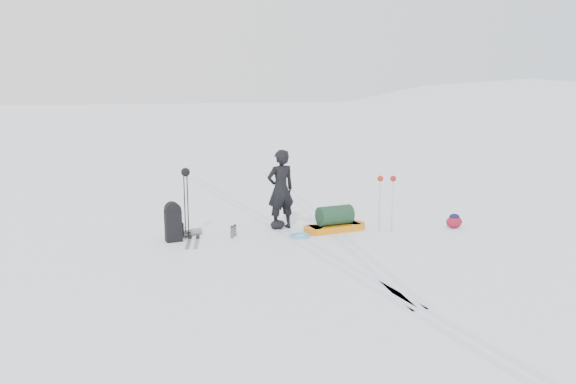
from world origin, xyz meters
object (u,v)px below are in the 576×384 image
object	(u,v)px
pulk_sled	(335,221)
expedition_rucksack	(175,223)
skier	(281,189)
ski_poles_black	(186,181)

from	to	relation	value
pulk_sled	expedition_rucksack	world-z (taller)	expedition_rucksack
expedition_rucksack	pulk_sled	bearing A→B (deg)	-10.65
skier	expedition_rucksack	distance (m)	2.55
ski_poles_black	expedition_rucksack	bearing A→B (deg)	-151.05
ski_poles_black	pulk_sled	bearing A→B (deg)	-9.92
pulk_sled	expedition_rucksack	xyz separation A→B (m)	(-3.57, 0.42, 0.17)
skier	expedition_rucksack	size ratio (longest dim) A/B	2.15
skier	ski_poles_black	xyz separation A→B (m)	(-2.20, -0.08, 0.34)
expedition_rucksack	skier	bearing A→B (deg)	1.30
skier	pulk_sled	world-z (taller)	skier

